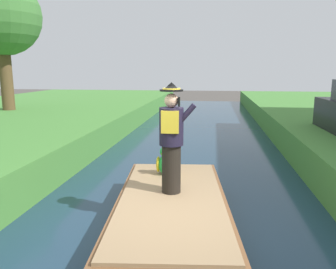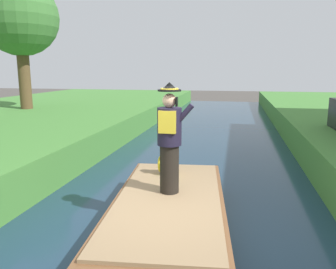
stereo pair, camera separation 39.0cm
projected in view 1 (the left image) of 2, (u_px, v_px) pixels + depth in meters
The scene contains 6 objects.
ground_plane at pixel (170, 243), 5.42m from camera, with size 80.00×80.00×0.00m, color #4C4742.
canal_water at pixel (170, 241), 5.41m from camera, with size 5.70×48.00×0.10m, color #1E384C.
boat at pixel (172, 215), 5.55m from camera, with size 2.22×4.36×0.61m.
person_pirate at pixel (172, 139), 5.55m from camera, with size 0.61×0.42×1.85m.
parrot_plush at pixel (165, 162), 6.63m from camera, with size 0.36×0.34×0.57m.
tree_broad at pixel (1, 17), 14.33m from camera, with size 3.37×3.37×5.73m.
Camera 1 is at (0.64, -4.95, 2.76)m, focal length 35.94 mm.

